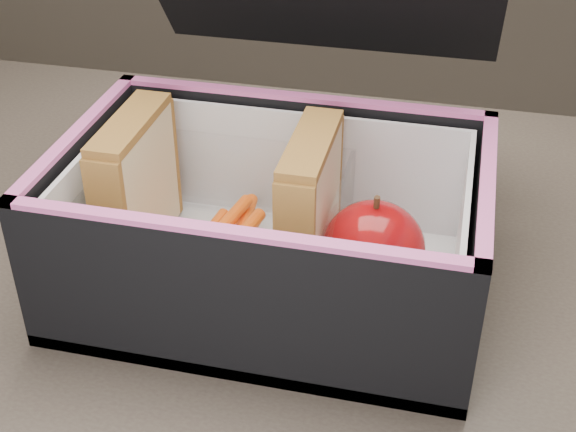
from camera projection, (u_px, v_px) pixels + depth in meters
name	position (u px, v px, depth m)	size (l,w,h in m)	color
kitchen_table	(269.00, 393.00, 0.67)	(1.20, 0.80, 0.75)	brown
lunch_bag	(274.00, 214.00, 0.60)	(0.31, 0.33, 0.28)	black
plastic_tub	(223.00, 219.00, 0.63)	(0.19, 0.13, 0.08)	white
sandwich_left	(137.00, 185.00, 0.63)	(0.03, 0.10, 0.11)	beige
sandwich_right	(310.00, 207.00, 0.60)	(0.03, 0.10, 0.11)	beige
carrot_sticks	(227.00, 244.00, 0.63)	(0.05, 0.13, 0.03)	orange
paper_napkin	(377.00, 284.00, 0.61)	(0.08, 0.08, 0.01)	white
red_apple	(373.00, 248.00, 0.59)	(0.09, 0.09, 0.08)	maroon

